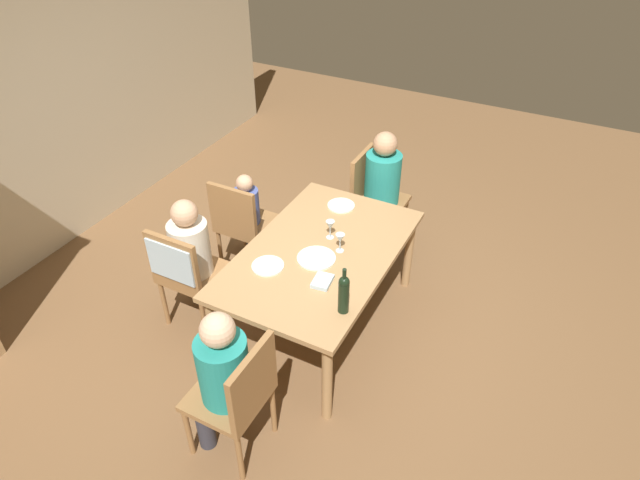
{
  "coord_description": "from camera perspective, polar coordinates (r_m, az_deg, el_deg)",
  "views": [
    {
      "loc": [
        -2.83,
        -1.46,
        3.21
      ],
      "look_at": [
        0.0,
        0.0,
        0.83
      ],
      "focal_mm": 31.06,
      "sensor_mm": 36.0,
      "label": 1
    }
  ],
  "objects": [
    {
      "name": "wine_glass_near_left",
      "position": [
        4.11,
        1.06,
        1.46
      ],
      "size": [
        0.07,
        0.07,
        0.15
      ],
      "color": "silver",
      "rests_on": "dining_table"
    },
    {
      "name": "wine_bottle_tall_green",
      "position": [
        3.47,
        2.46,
        -5.48
      ],
      "size": [
        0.07,
        0.07,
        0.34
      ],
      "color": "black",
      "rests_on": "dining_table"
    },
    {
      "name": "dinner_plate_guest_left",
      "position": [
        3.96,
        -0.38,
        -1.88
      ],
      "size": [
        0.28,
        0.28,
        0.01
      ],
      "primitive_type": "cylinder",
      "color": "white",
      "rests_on": "dining_table"
    },
    {
      "name": "chair_far_left",
      "position": [
        4.22,
        -14.04,
        -2.85
      ],
      "size": [
        0.46,
        0.44,
        0.92
      ],
      "rotation": [
        0.0,
        0.0,
        -1.57
      ],
      "color": "olive",
      "rests_on": "ground_plane"
    },
    {
      "name": "person_woman_host",
      "position": [
        4.99,
        6.71,
        5.79
      ],
      "size": [
        0.32,
        0.36,
        1.16
      ],
      "rotation": [
        0.0,
        0.0,
        3.14
      ],
      "color": "#33333D",
      "rests_on": "ground_plane"
    },
    {
      "name": "dinner_plate_guest_right",
      "position": [
        3.91,
        -5.4,
        -2.67
      ],
      "size": [
        0.23,
        0.23,
        0.01
      ],
      "primitive_type": "cylinder",
      "color": "white",
      "rests_on": "dining_table"
    },
    {
      "name": "chair_right_end",
      "position": [
        5.09,
        5.42,
        4.82
      ],
      "size": [
        0.44,
        0.44,
        0.92
      ],
      "rotation": [
        0.0,
        0.0,
        3.14
      ],
      "color": "olive",
      "rests_on": "ground_plane"
    },
    {
      "name": "chair_left_end",
      "position": [
        3.42,
        -8.37,
        -15.4
      ],
      "size": [
        0.44,
        0.44,
        0.92
      ],
      "color": "olive",
      "rests_on": "ground_plane"
    },
    {
      "name": "person_child_small",
      "position": [
        4.8,
        -7.34,
        2.86
      ],
      "size": [
        0.25,
        0.22,
        0.94
      ],
      "rotation": [
        0.0,
        0.0,
        -1.57
      ],
      "color": "#33333D",
      "rests_on": "ground_plane"
    },
    {
      "name": "folded_napkin",
      "position": [
        3.75,
        0.25,
        -4.26
      ],
      "size": [
        0.17,
        0.14,
        0.03
      ],
      "primitive_type": "cube",
      "rotation": [
        0.0,
        0.0,
        0.12
      ],
      "color": "#ADC6D6",
      "rests_on": "dining_table"
    },
    {
      "name": "dinner_plate_host",
      "position": [
        4.52,
        2.18,
        3.57
      ],
      "size": [
        0.22,
        0.22,
        0.01
      ],
      "primitive_type": "cylinder",
      "color": "white",
      "rests_on": "dining_table"
    },
    {
      "name": "person_man_bearded",
      "position": [
        4.28,
        -12.9,
        -1.2
      ],
      "size": [
        0.34,
        0.3,
        1.11
      ],
      "rotation": [
        0.0,
        0.0,
        -1.57
      ],
      "color": "#33333D",
      "rests_on": "ground_plane"
    },
    {
      "name": "person_man_guest",
      "position": [
        3.37,
        -10.17,
        -13.39
      ],
      "size": [
        0.3,
        0.35,
        1.13
      ],
      "color": "#33333D",
      "rests_on": "ground_plane"
    },
    {
      "name": "ground_plane",
      "position": [
        4.52,
        -0.0,
        -8.49
      ],
      "size": [
        10.0,
        10.0,
        0.0
      ],
      "primitive_type": "plane",
      "color": "brown"
    },
    {
      "name": "dining_table",
      "position": [
        4.09,
        -0.0,
        -2.03
      ],
      "size": [
        1.66,
        1.03,
        0.73
      ],
      "color": "#A87F51",
      "rests_on": "ground_plane"
    },
    {
      "name": "wine_glass_centre",
      "position": [
        3.98,
        2.09,
        0.09
      ],
      "size": [
        0.07,
        0.07,
        0.15
      ],
      "color": "silver",
      "rests_on": "dining_table"
    },
    {
      "name": "chair_far_right",
      "position": [
        4.74,
        -8.05,
        1.92
      ],
      "size": [
        0.44,
        0.44,
        0.92
      ],
      "rotation": [
        0.0,
        0.0,
        -1.57
      ],
      "color": "olive",
      "rests_on": "ground_plane"
    },
    {
      "name": "rear_room_partition",
      "position": [
        5.38,
        -27.33,
        12.45
      ],
      "size": [
        6.4,
        0.12,
        2.7
      ],
      "primitive_type": "cube",
      "color": "beige",
      "rests_on": "ground_plane"
    }
  ]
}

